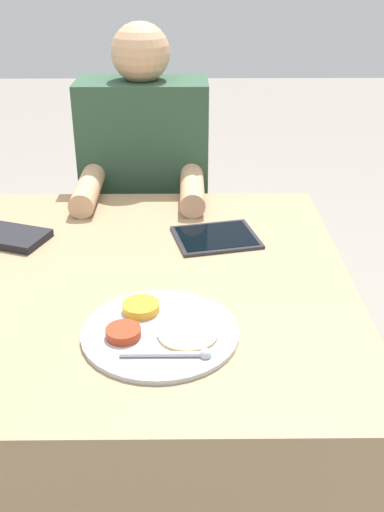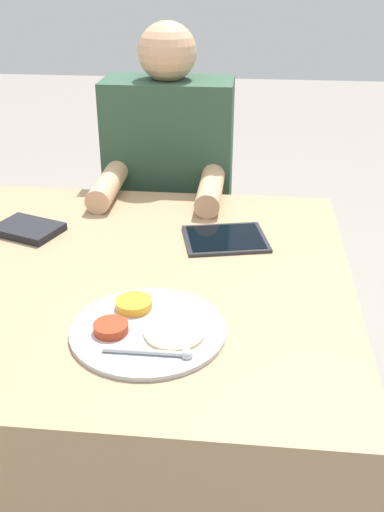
% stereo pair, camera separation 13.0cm
% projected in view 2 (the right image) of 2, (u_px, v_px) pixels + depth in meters
% --- Properties ---
extents(ground_plane, '(12.00, 12.00, 0.00)m').
position_uv_depth(ground_plane, '(124.00, 493.00, 1.69)').
color(ground_plane, gray).
extents(dining_table, '(1.10, 1.01, 0.72)m').
position_uv_depth(dining_table, '(117.00, 394.00, 1.53)').
color(dining_table, '#9E7F5B').
rests_on(dining_table, ground_plane).
extents(thali_tray, '(0.30, 0.30, 0.03)m').
position_uv_depth(thali_tray, '(147.00, 328.00, 1.15)').
color(thali_tray, '#B7BABF').
rests_on(thali_tray, dining_table).
extents(red_notebook, '(0.19, 0.16, 0.02)m').
position_uv_depth(red_notebook, '(28.00, 230.00, 1.55)').
color(red_notebook, silver).
rests_on(red_notebook, dining_table).
extents(tablet_device, '(0.24, 0.21, 0.01)m').
position_uv_depth(tablet_device, '(225.00, 239.00, 1.51)').
color(tablet_device, '#28282D').
rests_on(tablet_device, dining_table).
extents(person_diner, '(0.40, 0.47, 1.18)m').
position_uv_depth(person_diner, '(170.00, 220.00, 2.02)').
color(person_diner, black).
rests_on(person_diner, ground_plane).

